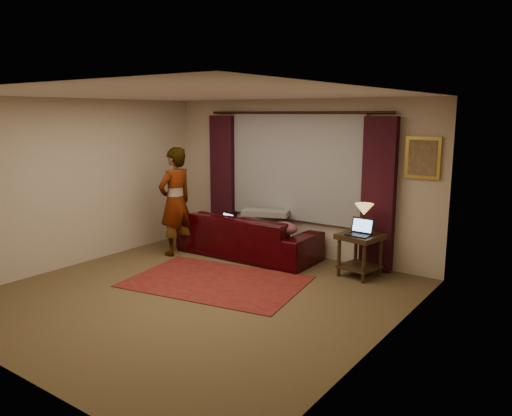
% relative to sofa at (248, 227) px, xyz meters
% --- Properties ---
extents(floor, '(5.00, 5.00, 0.01)m').
position_rel_sofa_xyz_m(floor, '(0.57, -1.89, -0.49)').
color(floor, brown).
rests_on(floor, ground).
extents(ceiling, '(5.00, 5.00, 0.02)m').
position_rel_sofa_xyz_m(ceiling, '(0.57, -1.89, 2.11)').
color(ceiling, silver).
rests_on(ceiling, ground).
extents(wall_back, '(5.00, 0.02, 2.60)m').
position_rel_sofa_xyz_m(wall_back, '(0.57, 0.61, 0.81)').
color(wall_back, beige).
rests_on(wall_back, ground).
extents(wall_front, '(5.00, 0.02, 2.60)m').
position_rel_sofa_xyz_m(wall_front, '(0.57, -4.39, 0.81)').
color(wall_front, beige).
rests_on(wall_front, ground).
extents(wall_left, '(0.02, 5.00, 2.60)m').
position_rel_sofa_xyz_m(wall_left, '(-1.93, -1.89, 0.81)').
color(wall_left, beige).
rests_on(wall_left, ground).
extents(wall_right, '(0.02, 5.00, 2.60)m').
position_rel_sofa_xyz_m(wall_right, '(3.07, -1.89, 0.81)').
color(wall_right, beige).
rests_on(wall_right, ground).
extents(sheer_curtain, '(2.50, 0.05, 1.80)m').
position_rel_sofa_xyz_m(sheer_curtain, '(0.57, 0.55, 1.01)').
color(sheer_curtain, '#93949B').
rests_on(sheer_curtain, wall_back).
extents(drape_left, '(0.50, 0.14, 2.30)m').
position_rel_sofa_xyz_m(drape_left, '(-0.93, 0.50, 0.69)').
color(drape_left, black).
rests_on(drape_left, floor).
extents(drape_right, '(0.50, 0.14, 2.30)m').
position_rel_sofa_xyz_m(drape_right, '(2.07, 0.50, 0.69)').
color(drape_right, black).
rests_on(drape_right, floor).
extents(curtain_rod, '(0.04, 0.04, 3.40)m').
position_rel_sofa_xyz_m(curtain_rod, '(0.57, 0.50, 1.89)').
color(curtain_rod, black).
rests_on(curtain_rod, wall_back).
extents(picture_frame, '(0.50, 0.04, 0.60)m').
position_rel_sofa_xyz_m(picture_frame, '(2.67, 0.58, 1.26)').
color(picture_frame, gold).
rests_on(picture_frame, wall_back).
extents(sofa, '(2.45, 1.10, 0.98)m').
position_rel_sofa_xyz_m(sofa, '(0.00, 0.00, 0.00)').
color(sofa, black).
rests_on(sofa, floor).
extents(throw_blanket, '(0.84, 0.56, 0.09)m').
position_rel_sofa_xyz_m(throw_blanket, '(0.18, 0.26, 0.49)').
color(throw_blanket, gray).
rests_on(throw_blanket, sofa).
extents(clothing_pile, '(0.54, 0.47, 0.20)m').
position_rel_sofa_xyz_m(clothing_pile, '(0.77, -0.09, 0.10)').
color(clothing_pile, brown).
rests_on(clothing_pile, sofa).
extents(laptop_sofa, '(0.38, 0.40, 0.22)m').
position_rel_sofa_xyz_m(laptop_sofa, '(-0.35, -0.24, 0.11)').
color(laptop_sofa, black).
rests_on(laptop_sofa, sofa).
extents(area_rug, '(2.68, 2.02, 0.01)m').
position_rel_sofa_xyz_m(area_rug, '(0.44, -1.35, -0.48)').
color(area_rug, maroon).
rests_on(area_rug, floor).
extents(end_table, '(0.64, 0.64, 0.64)m').
position_rel_sofa_xyz_m(end_table, '(1.99, 0.08, -0.17)').
color(end_table, black).
rests_on(end_table, floor).
extents(tiffany_lamp, '(0.29, 0.29, 0.44)m').
position_rel_sofa_xyz_m(tiffany_lamp, '(1.99, 0.16, 0.37)').
color(tiffany_lamp, '#99904B').
rests_on(tiffany_lamp, end_table).
extents(laptop_table, '(0.35, 0.38, 0.24)m').
position_rel_sofa_xyz_m(laptop_table, '(2.00, -0.03, 0.27)').
color(laptop_table, black).
rests_on(laptop_table, end_table).
extents(person, '(0.58, 0.58, 1.82)m').
position_rel_sofa_xyz_m(person, '(-1.04, -0.63, 0.42)').
color(person, gray).
rests_on(person, floor).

